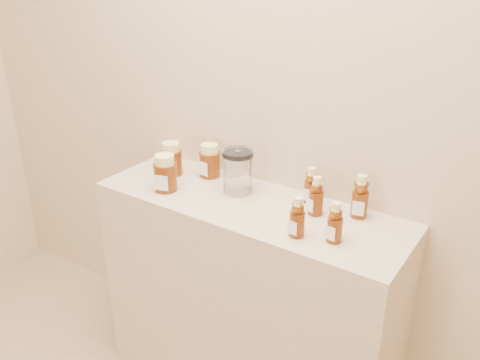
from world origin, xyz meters
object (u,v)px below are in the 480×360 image
Objects in this scene: honey_jar_left at (172,159)px; glass_canister at (238,170)px; bear_bottle_front_left at (297,214)px; display_table at (248,302)px; bear_bottle_back_left at (311,183)px.

glass_canister reaches higher than honey_jar_left.
glass_canister reaches higher than bear_bottle_front_left.
display_table is 0.60m from bear_bottle_front_left.
glass_canister reaches higher than bear_bottle_back_left.
bear_bottle_front_left is at bearing -22.60° from display_table.
display_table is 0.57m from bear_bottle_back_left.
honey_jar_left is at bearing -177.15° from bear_bottle_back_left.
bear_bottle_back_left is at bearing 35.92° from display_table.
bear_bottle_back_left is at bearing 15.65° from glass_canister.
display_table is 0.55m from glass_canister.
glass_canister is (0.32, 0.01, 0.02)m from honey_jar_left.
display_table is at bearing 164.70° from bear_bottle_front_left.
glass_canister is at bearing 161.67° from bear_bottle_front_left.
bear_bottle_back_left is at bearing 21.22° from honey_jar_left.
glass_canister reaches higher than display_table.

